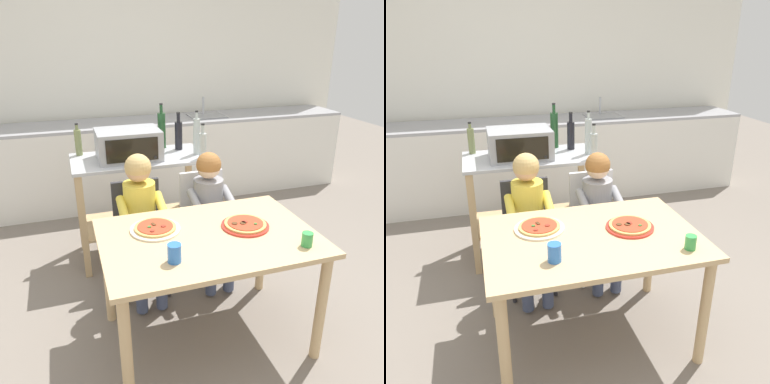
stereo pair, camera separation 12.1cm
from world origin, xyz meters
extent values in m
plane|color=slate|center=(0.00, 1.09, 0.00)|extent=(10.97, 10.97, 0.00)
cube|color=white|center=(0.00, 2.78, 1.35)|extent=(5.49, 0.12, 2.70)
cube|color=silver|center=(0.00, 2.37, 0.44)|extent=(4.94, 0.60, 0.88)
cube|color=#9E9EA3|center=(0.00, 2.37, 0.89)|extent=(4.94, 0.60, 0.03)
cube|color=gray|center=(0.86, 2.37, 0.90)|extent=(0.40, 0.33, 0.02)
cylinder|color=#B7BABF|center=(0.86, 2.49, 1.01)|extent=(0.02, 0.02, 0.20)
cube|color=#B7BABF|center=(-0.17, 1.16, 0.86)|extent=(1.06, 0.54, 0.02)
cube|color=tan|center=(-0.17, 1.16, 0.31)|extent=(0.98, 0.50, 0.02)
cube|color=tan|center=(-0.66, 0.93, 0.42)|extent=(0.05, 0.05, 0.85)
cube|color=tan|center=(0.33, 0.93, 0.42)|extent=(0.05, 0.05, 0.85)
cube|color=tan|center=(-0.66, 1.39, 0.42)|extent=(0.05, 0.05, 0.85)
cube|color=tan|center=(0.33, 1.39, 0.42)|extent=(0.05, 0.05, 0.85)
cube|color=#999BA0|center=(-0.25, 1.14, 0.99)|extent=(0.49, 0.35, 0.23)
cube|color=black|center=(-0.25, 0.96, 0.99)|extent=(0.39, 0.01, 0.18)
cylinder|color=black|center=(-0.08, 0.96, 0.92)|extent=(0.02, 0.01, 0.02)
cylinder|color=#ADB7B2|center=(0.30, 1.09, 1.02)|extent=(0.06, 0.06, 0.29)
cylinder|color=#ADB7B2|center=(0.30, 1.09, 1.19)|extent=(0.02, 0.02, 0.05)
cylinder|color=black|center=(0.30, 1.09, 1.22)|extent=(0.02, 0.02, 0.01)
cylinder|color=olive|center=(-0.61, 1.36, 0.98)|extent=(0.05, 0.05, 0.21)
cylinder|color=olive|center=(-0.61, 1.36, 1.10)|extent=(0.02, 0.02, 0.04)
cylinder|color=black|center=(-0.61, 1.36, 1.13)|extent=(0.03, 0.03, 0.01)
cylinder|color=#ADB7B2|center=(0.31, 0.96, 0.97)|extent=(0.06, 0.06, 0.20)
cylinder|color=#ADB7B2|center=(0.31, 0.96, 1.11)|extent=(0.02, 0.02, 0.07)
cylinder|color=black|center=(0.31, 0.96, 1.15)|extent=(0.03, 0.03, 0.01)
cylinder|color=#1E4723|center=(0.08, 1.36, 1.02)|extent=(0.07, 0.07, 0.30)
cylinder|color=#1E4723|center=(0.08, 1.36, 1.21)|extent=(0.03, 0.03, 0.07)
cylinder|color=black|center=(0.08, 1.36, 1.25)|extent=(0.03, 0.03, 0.01)
cylinder|color=black|center=(0.20, 1.27, 0.99)|extent=(0.06, 0.06, 0.23)
cylinder|color=black|center=(0.20, 1.27, 1.14)|extent=(0.03, 0.03, 0.07)
cylinder|color=black|center=(0.20, 1.27, 1.18)|extent=(0.03, 0.03, 0.01)
cube|color=tan|center=(0.00, 0.00, 0.71)|extent=(1.23, 0.84, 0.03)
cylinder|color=tan|center=(-0.55, -0.36, 0.35)|extent=(0.06, 0.06, 0.70)
cylinder|color=tan|center=(0.55, -0.36, 0.35)|extent=(0.06, 0.06, 0.70)
cylinder|color=tan|center=(-0.55, 0.36, 0.35)|extent=(0.06, 0.06, 0.70)
cylinder|color=tan|center=(0.55, 0.36, 0.35)|extent=(0.06, 0.06, 0.70)
cube|color=#333338|center=(-0.27, 0.62, 0.44)|extent=(0.36, 0.36, 0.04)
cube|color=#333338|center=(-0.27, 0.78, 0.63)|extent=(0.34, 0.03, 0.38)
cylinder|color=#333338|center=(-0.12, 0.47, 0.22)|extent=(0.03, 0.03, 0.42)
cylinder|color=#333338|center=(-0.42, 0.47, 0.22)|extent=(0.03, 0.03, 0.42)
cylinder|color=#333338|center=(-0.12, 0.77, 0.22)|extent=(0.03, 0.03, 0.42)
cylinder|color=#333338|center=(-0.42, 0.77, 0.22)|extent=(0.03, 0.03, 0.42)
cube|color=silver|center=(0.24, 0.66, 0.44)|extent=(0.36, 0.36, 0.04)
cube|color=silver|center=(0.24, 0.82, 0.63)|extent=(0.34, 0.03, 0.38)
cylinder|color=silver|center=(0.39, 0.51, 0.22)|extent=(0.03, 0.03, 0.42)
cylinder|color=silver|center=(0.09, 0.51, 0.22)|extent=(0.03, 0.03, 0.42)
cylinder|color=silver|center=(0.39, 0.81, 0.22)|extent=(0.03, 0.03, 0.42)
cylinder|color=silver|center=(0.09, 0.81, 0.22)|extent=(0.03, 0.03, 0.42)
cube|color=#424C6B|center=(-0.20, 0.48, 0.48)|extent=(0.10, 0.30, 0.10)
cylinder|color=#424C6B|center=(-0.20, 0.35, 0.24)|extent=(0.08, 0.08, 0.44)
cube|color=#424C6B|center=(-0.34, 0.48, 0.48)|extent=(0.10, 0.30, 0.10)
cylinder|color=#424C6B|center=(-0.34, 0.35, 0.24)|extent=(0.08, 0.08, 0.44)
cylinder|color=yellow|center=(-0.14, 0.52, 0.71)|extent=(0.06, 0.26, 0.15)
cylinder|color=yellow|center=(-0.40, 0.52, 0.71)|extent=(0.06, 0.26, 0.15)
cylinder|color=yellow|center=(-0.27, 0.62, 0.67)|extent=(0.22, 0.22, 0.38)
sphere|color=tan|center=(-0.27, 0.62, 0.95)|extent=(0.17, 0.17, 0.17)
sphere|color=tan|center=(-0.27, 0.62, 0.97)|extent=(0.18, 0.18, 0.18)
cube|color=#424C6B|center=(0.31, 0.52, 0.48)|extent=(0.10, 0.30, 0.10)
cylinder|color=#424C6B|center=(0.31, 0.39, 0.24)|extent=(0.08, 0.08, 0.44)
cube|color=#424C6B|center=(0.17, 0.52, 0.48)|extent=(0.10, 0.30, 0.10)
cylinder|color=#424C6B|center=(0.17, 0.39, 0.24)|extent=(0.08, 0.08, 0.44)
cylinder|color=gray|center=(0.37, 0.56, 0.68)|extent=(0.06, 0.26, 0.15)
cylinder|color=gray|center=(0.11, 0.56, 0.68)|extent=(0.06, 0.26, 0.15)
cylinder|color=gray|center=(0.24, 0.66, 0.64)|extent=(0.22, 0.22, 0.33)
sphere|color=beige|center=(0.24, 0.66, 0.91)|extent=(0.17, 0.17, 0.17)
sphere|color=#9E6633|center=(0.24, 0.66, 0.92)|extent=(0.18, 0.18, 0.18)
cylinder|color=beige|center=(-0.27, 0.16, 0.74)|extent=(0.30, 0.30, 0.01)
cylinder|color=tan|center=(-0.27, 0.16, 0.75)|extent=(0.24, 0.24, 0.01)
cylinder|color=#B23D23|center=(-0.27, 0.16, 0.76)|extent=(0.21, 0.21, 0.00)
cylinder|color=#563319|center=(-0.28, 0.17, 0.76)|extent=(0.02, 0.02, 0.01)
cylinder|color=#386628|center=(-0.31, 0.15, 0.76)|extent=(0.02, 0.02, 0.01)
cylinder|color=maroon|center=(-0.31, 0.10, 0.76)|extent=(0.02, 0.02, 0.01)
cylinder|color=#563319|center=(-0.28, 0.19, 0.76)|extent=(0.02, 0.02, 0.01)
cylinder|color=maroon|center=(-0.23, 0.13, 0.76)|extent=(0.03, 0.03, 0.01)
cylinder|color=red|center=(0.24, 0.03, 0.74)|extent=(0.28, 0.28, 0.01)
cylinder|color=tan|center=(0.24, 0.03, 0.75)|extent=(0.25, 0.25, 0.01)
cylinder|color=#B23D23|center=(0.24, 0.03, 0.76)|extent=(0.21, 0.21, 0.00)
cylinder|color=maroon|center=(0.24, 0.04, 0.76)|extent=(0.03, 0.03, 0.01)
cylinder|color=#563319|center=(0.23, 0.03, 0.76)|extent=(0.04, 0.04, 0.01)
cylinder|color=#386628|center=(0.29, -0.01, 0.76)|extent=(0.02, 0.02, 0.01)
cylinder|color=#563319|center=(0.18, 0.04, 0.76)|extent=(0.03, 0.03, 0.01)
cylinder|color=blue|center=(-0.26, -0.21, 0.78)|extent=(0.07, 0.07, 0.10)
cylinder|color=green|center=(0.46, -0.28, 0.77)|extent=(0.06, 0.06, 0.08)
camera|label=1|loc=(-0.72, -1.86, 1.81)|focal=36.95mm
camera|label=2|loc=(-0.60, -1.90, 1.81)|focal=36.95mm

